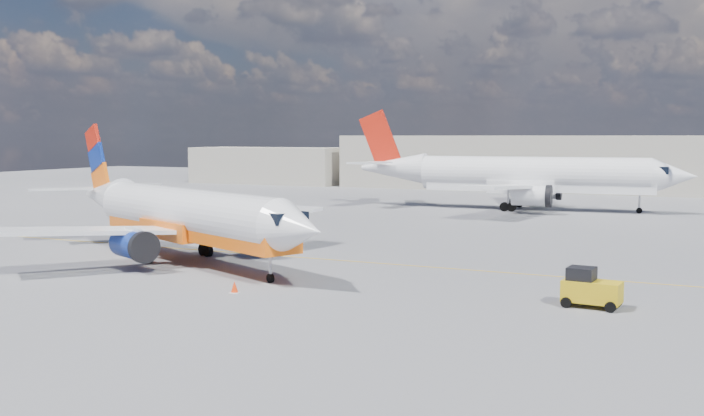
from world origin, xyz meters
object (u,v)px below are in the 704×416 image
at_px(gse_tug, 590,289).
at_px(traffic_cone, 234,287).
at_px(main_jet, 182,214).
at_px(second_jet, 522,176).

distance_m(gse_tug, traffic_cone, 17.39).
bearing_deg(main_jet, second_jet, 99.64).
relative_size(second_jet, traffic_cone, 59.62).
bearing_deg(gse_tug, main_jet, 178.44).
height_order(gse_tug, traffic_cone, gse_tug).
distance_m(second_jet, traffic_cone, 51.39).
bearing_deg(second_jet, traffic_cone, -97.66).
bearing_deg(traffic_cone, second_jet, 86.55).
height_order(main_jet, gse_tug, main_jet).
xyz_separation_m(second_jet, traffic_cone, (-3.08, -51.19, -3.36)).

